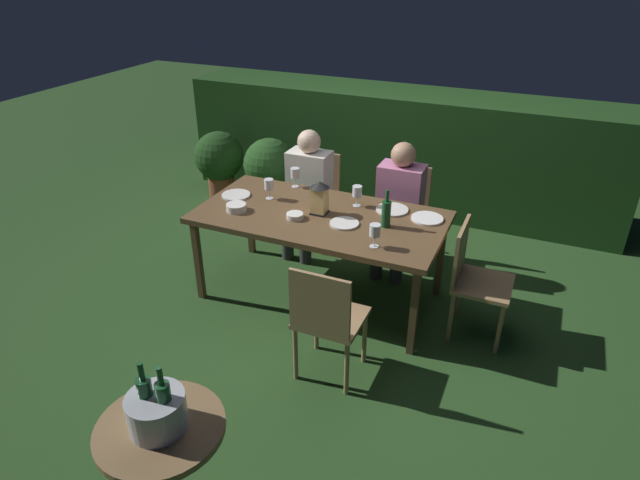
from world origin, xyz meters
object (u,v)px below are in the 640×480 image
(potted_plant_corner, at_px, (270,168))
(ice_bucket, at_px, (156,409))
(lantern_centerpiece, at_px, (319,196))
(chair_side_right_a, at_px, (315,194))
(green_bottle_on_table, at_px, (386,213))
(wine_glass_b, at_px, (375,231))
(dining_table, at_px, (320,221))
(plate_b, at_px, (427,218))
(wine_glass_a, at_px, (357,192))
(bowl_bread, at_px, (236,207))
(person_in_cream, at_px, (307,187))
(plate_d, at_px, (344,223))
(plate_a, at_px, (236,195))
(wine_glass_c, at_px, (295,174))
(plate_c, at_px, (392,210))
(chair_head_far, at_px, (474,276))
(potted_plant_by_hedge, at_px, (219,160))
(person_in_pink, at_px, (398,203))
(side_table, at_px, (167,462))
(wine_glass_d, at_px, (269,185))
(bowl_olives, at_px, (295,216))
(chair_side_right_b, at_px, (403,210))
(chair_side_left_b, at_px, (327,318))

(potted_plant_corner, bearing_deg, ice_bucket, -69.26)
(lantern_centerpiece, bearing_deg, chair_side_right_a, 115.94)
(green_bottle_on_table, bearing_deg, wine_glass_b, -86.15)
(dining_table, relative_size, plate_b, 7.87)
(wine_glass_a, height_order, bowl_bread, wine_glass_a)
(person_in_cream, bearing_deg, potted_plant_corner, 140.08)
(lantern_centerpiece, bearing_deg, plate_d, -22.50)
(wine_glass_b, xyz_separation_m, plate_a, (-1.32, 0.36, -0.11))
(wine_glass_c, distance_m, plate_c, 0.92)
(chair_head_far, bearing_deg, potted_plant_corner, 151.49)
(lantern_centerpiece, distance_m, wine_glass_c, 0.57)
(bowl_bread, height_order, ice_bucket, ice_bucket)
(wine_glass_c, bearing_deg, lantern_centerpiece, -44.90)
(wine_glass_a, bearing_deg, wine_glass_b, -59.59)
(wine_glass_b, xyz_separation_m, potted_plant_by_hedge, (-2.37, 1.68, -0.40))
(wine_glass_b, height_order, plate_c, wine_glass_b)
(person_in_cream, distance_m, bowl_bread, 0.91)
(person_in_pink, bearing_deg, side_table, -95.17)
(wine_glass_d, bearing_deg, wine_glass_b, -22.31)
(plate_c, bearing_deg, plate_b, -9.06)
(dining_table, bearing_deg, bowl_olives, -137.63)
(wine_glass_a, xyz_separation_m, bowl_olives, (-0.35, -0.40, -0.10))
(plate_d, distance_m, side_table, 2.11)
(bowl_olives, xyz_separation_m, potted_plant_by_hedge, (-1.67, 1.51, -0.30))
(dining_table, bearing_deg, plate_a, 176.39)
(plate_a, bearing_deg, side_table, -66.80)
(chair_side_right_b, bearing_deg, plate_a, -145.63)
(plate_a, relative_size, plate_d, 1.08)
(chair_side_right_b, distance_m, chair_head_far, 1.17)
(person_in_cream, height_order, plate_d, person_in_cream)
(plate_d, xyz_separation_m, potted_plant_by_hedge, (-2.06, 1.45, -0.29))
(potted_plant_by_hedge, bearing_deg, wine_glass_b, -35.43)
(bowl_bread, xyz_separation_m, potted_plant_by_hedge, (-1.20, 1.57, -0.31))
(plate_c, bearing_deg, side_table, -97.31)
(wine_glass_c, bearing_deg, plate_c, -7.98)
(chair_head_far, bearing_deg, plate_b, 149.71)
(chair_side_right_a, xyz_separation_m, person_in_pink, (0.86, -0.20, 0.15))
(chair_side_left_b, bearing_deg, potted_plant_corner, 126.04)
(chair_side_right_a, relative_size, plate_d, 3.98)
(wine_glass_b, bearing_deg, chair_side_right_a, 129.27)
(chair_side_left_b, bearing_deg, chair_side_right_a, 116.10)
(plate_a, bearing_deg, green_bottle_on_table, -1.68)
(dining_table, relative_size, bowl_bread, 12.21)
(plate_b, height_order, bowl_bread, bowl_bread)
(person_in_pink, relative_size, wine_glass_b, 6.80)
(lantern_centerpiece, distance_m, potted_plant_by_hedge, 2.30)
(bowl_olives, bearing_deg, chair_head_far, 5.74)
(wine_glass_c, distance_m, side_table, 2.68)
(wine_glass_b, height_order, side_table, wine_glass_b)
(person_in_cream, bearing_deg, potted_plant_by_hedge, 153.70)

